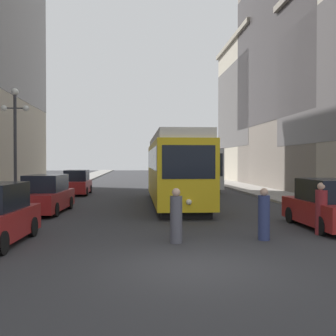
% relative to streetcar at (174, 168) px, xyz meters
% --- Properties ---
extents(ground_plane, '(200.00, 200.00, 0.00)m').
position_rel_streetcar_xyz_m(ground_plane, '(-0.87, -13.60, -2.10)').
color(ground_plane, '#303033').
extents(sidewalk_left, '(3.32, 120.00, 0.15)m').
position_rel_streetcar_xyz_m(sidewalk_left, '(-9.49, 26.40, -2.03)').
color(sidewalk_left, gray).
rests_on(sidewalk_left, ground).
extents(sidewalk_right, '(3.32, 120.00, 0.15)m').
position_rel_streetcar_xyz_m(sidewalk_right, '(7.76, 26.40, -2.03)').
color(sidewalk_right, gray).
rests_on(sidewalk_right, ground).
extents(streetcar, '(2.71, 13.00, 3.89)m').
position_rel_streetcar_xyz_m(streetcar, '(0.00, 0.00, 0.00)').
color(streetcar, black).
rests_on(streetcar, ground).
extents(transit_bus, '(2.82, 11.79, 3.45)m').
position_rel_streetcar_xyz_m(transit_bus, '(2.98, 12.44, -0.15)').
color(transit_bus, black).
rests_on(transit_bus, ground).
extents(parked_car_left_near, '(1.89, 4.28, 1.82)m').
position_rel_streetcar_xyz_m(parked_car_left_near, '(-6.53, 7.44, -1.26)').
color(parked_car_left_near, black).
rests_on(parked_car_left_near, ground).
extents(parked_car_right_far, '(1.91, 4.44, 1.82)m').
position_rel_streetcar_xyz_m(parked_car_right_far, '(4.79, -8.63, -1.26)').
color(parked_car_right_far, black).
rests_on(parked_car_right_far, ground).
extents(parked_car_left_far, '(2.08, 4.95, 1.82)m').
position_rel_streetcar_xyz_m(parked_car_left_far, '(-6.53, -3.05, -1.26)').
color(parked_car_left_far, black).
rests_on(parked_car_left_far, ground).
extents(pedestrian_crossing_near, '(0.37, 0.37, 1.66)m').
position_rel_streetcar_xyz_m(pedestrian_crossing_near, '(-1.01, -10.73, -1.33)').
color(pedestrian_crossing_near, '#4C4C56').
rests_on(pedestrian_crossing_near, ground).
extents(pedestrian_crossing_far, '(0.37, 0.37, 1.64)m').
position_rel_streetcar_xyz_m(pedestrian_crossing_far, '(1.78, -10.53, -1.34)').
color(pedestrian_crossing_far, navy).
rests_on(pedestrian_crossing_far, ground).
extents(pedestrian_on_sidewalk, '(0.39, 0.39, 1.76)m').
position_rel_streetcar_xyz_m(pedestrian_on_sidewalk, '(3.99, -9.80, -1.28)').
color(pedestrian_on_sidewalk, maroon).
rests_on(pedestrian_on_sidewalk, ground).
extents(lamp_post_left_near, '(1.41, 0.36, 6.10)m').
position_rel_streetcar_xyz_m(lamp_post_left_near, '(-8.43, -1.36, 2.01)').
color(lamp_post_left_near, '#333338').
rests_on(lamp_post_left_near, sidewalk_left).
extents(building_right_far, '(15.73, 15.65, 17.11)m').
position_rel_streetcar_xyz_m(building_right_far, '(16.98, 25.33, 6.68)').
color(building_right_far, '#B2A893').
rests_on(building_right_far, ground).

